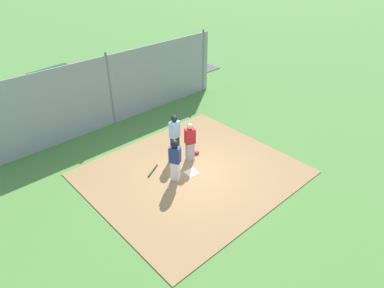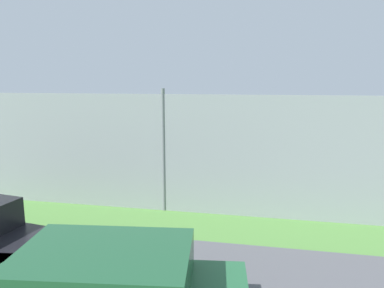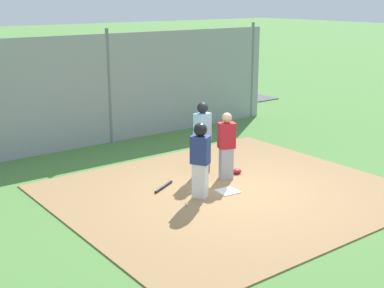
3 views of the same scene
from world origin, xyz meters
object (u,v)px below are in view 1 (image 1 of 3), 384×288
Objects in this scene: home_plate at (192,173)px; runner at (175,158)px; catcher_mask at (196,153)px; umpire at (175,135)px; parked_car_dark at (128,72)px; baseball_bat at (153,171)px; baseball at (168,188)px; parked_car_green at (58,83)px; catcher at (190,141)px.

runner is at bearing -8.96° from home_plate.
catcher_mask is at bearing -140.70° from home_plate.
home_plate is 1.64m from umpire.
parked_car_dark is at bearing -109.94° from home_plate.
baseball reaches higher than baseball_bat.
baseball_bat is 9.23m from parked_car_green.
runner reaches higher than catcher_mask.
runner is at bearing -100.28° from baseball_bat.
parked_car_dark and parked_car_green have the same top height.
home_plate is at bearing -174.72° from baseball.
parked_car_green is (0.97, -9.56, -0.25)m from catcher.
runner is 2.03m from catcher_mask.
catcher_mask is at bearing 41.70° from umpire.
home_plate is 10.28m from parked_car_green.
runner is at bearing -51.65° from umpire.
parked_car_green is at bearing 172.92° from umpire.
parked_car_green is (0.43, -10.25, 0.57)m from home_plate.
home_plate is at bearing -94.53° from parked_car_green.
umpire is (0.23, -0.62, 0.11)m from catcher.
home_plate is 1.46m from baseball_bat.
baseball_bat reaches higher than home_plate.
baseball is 10.30m from parked_car_dark.
baseball is 10.41m from parked_car_green.
umpire reaches higher than baseball.
catcher is 6.69× the size of catcher_mask.
baseball reaches higher than home_plate.
parked_car_green is at bearing -81.43° from catcher_mask.
catcher is 0.90m from catcher_mask.
catcher reaches higher than home_plate.
home_plate is 1.23m from baseball.
runner reaches higher than baseball_bat.
parked_car_green reaches higher than baseball.
parked_car_dark is at bearing -116.17° from baseball.
parked_car_dark is at bearing 147.17° from umpire.
parked_car_dark is (-4.00, -9.01, -0.36)m from runner.
parked_car_dark is (-3.00, -7.80, -0.35)m from umpire.
parked_car_green is (-0.27, -10.14, -0.36)m from runner.
runner reaches higher than baseball.
catcher_mask reaches higher than home_plate.
catcher is at bearing -127.91° from home_plate.
catcher is (-0.54, -0.69, 0.82)m from home_plate.
baseball is at bearing 22.65° from catcher_mask.
baseball is at bearing -101.34° from parked_car_green.
umpire is 2.29m from baseball.
catcher_mask is 3.24× the size of baseball.
catcher is 2.06× the size of baseball_bat.
catcher_mask is (-0.45, -0.12, -0.77)m from catcher.
runner is 0.38× the size of parked_car_green.
catcher_mask is 8.64m from parked_car_dark.
catcher_mask is 0.05× the size of parked_car_green.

